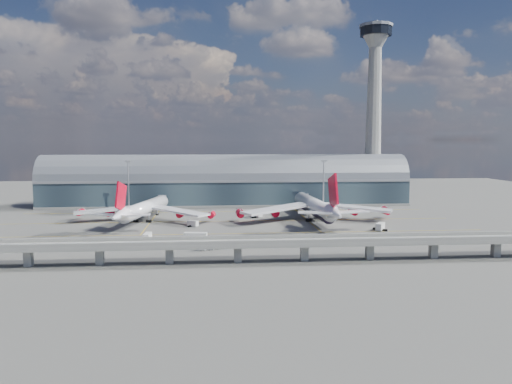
{
  "coord_description": "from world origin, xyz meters",
  "views": [
    {
      "loc": [
        -6.67,
        -199.84,
        36.13
      ],
      "look_at": [
        10.89,
        10.0,
        14.0
      ],
      "focal_mm": 35.0,
      "sensor_mm": 36.0,
      "label": 1
    }
  ],
  "objects": [
    {
      "name": "service_truck_1",
      "position": [
        -15.78,
        6.85,
        1.31
      ],
      "size": [
        4.84,
        4.24,
        2.59
      ],
      "rotation": [
        0.0,
        0.0,
        0.96
      ],
      "color": "silver",
      "rests_on": "ground"
    },
    {
      "name": "taxi_lines",
      "position": [
        0.0,
        22.11,
        0.01
      ],
      "size": [
        200.0,
        80.12,
        0.01
      ],
      "color": "gold",
      "rests_on": "ground"
    },
    {
      "name": "service_truck_3",
      "position": [
        59.21,
        -8.14,
        1.53
      ],
      "size": [
        5.3,
        6.49,
        2.99
      ],
      "rotation": [
        0.0,
        0.0,
        -0.56
      ],
      "color": "silver",
      "rests_on": "ground"
    },
    {
      "name": "airliner_left",
      "position": [
        -38.17,
        21.54,
        5.83
      ],
      "size": [
        63.22,
        66.58,
        20.42
      ],
      "rotation": [
        0.0,
        0.0,
        -0.21
      ],
      "color": "white",
      "rests_on": "ground"
    },
    {
      "name": "control_tower",
      "position": [
        85.0,
        83.0,
        51.64
      ],
      "size": [
        19.0,
        19.0,
        103.0
      ],
      "color": "gray",
      "rests_on": "ground"
    },
    {
      "name": "terminal",
      "position": [
        0.0,
        77.99,
        11.34
      ],
      "size": [
        200.0,
        30.0,
        28.0
      ],
      "color": "#212D37",
      "rests_on": "ground"
    },
    {
      "name": "floodlight_mast_left",
      "position": [
        -50.0,
        55.0,
        13.63
      ],
      "size": [
        3.0,
        0.7,
        25.7
      ],
      "color": "gray",
      "rests_on": "ground"
    },
    {
      "name": "cargo_train_1",
      "position": [
        54.2,
        -23.61,
        0.87
      ],
      "size": [
        7.51,
        1.93,
        1.66
      ],
      "rotation": [
        0.0,
        0.0,
        1.52
      ],
      "color": "gray",
      "rests_on": "ground"
    },
    {
      "name": "jet_bridge_right",
      "position": [
        41.66,
        51.18,
        5.18
      ],
      "size": [
        4.4,
        32.0,
        7.25
      ],
      "color": "gray",
      "rests_on": "ground"
    },
    {
      "name": "service_truck_4",
      "position": [
        45.21,
        26.05,
        1.58
      ],
      "size": [
        4.5,
        5.96,
        3.14
      ],
      "rotation": [
        0.0,
        0.0,
        -0.42
      ],
      "color": "silver",
      "rests_on": "ground"
    },
    {
      "name": "guideway",
      "position": [
        -0.0,
        -55.0,
        5.29
      ],
      "size": [
        220.0,
        8.5,
        7.2
      ],
      "color": "gray",
      "rests_on": "ground"
    },
    {
      "name": "cargo_train_0",
      "position": [
        -6.93,
        -37.47,
        0.97
      ],
      "size": [
        11.08,
        5.36,
        1.86
      ],
      "rotation": [
        0.0,
        0.0,
        1.23
      ],
      "color": "gray",
      "rests_on": "ground"
    },
    {
      "name": "jet_bridge_left",
      "position": [
        -34.22,
        53.12,
        5.18
      ],
      "size": [
        4.4,
        28.0,
        7.25
      ],
      "color": "gray",
      "rests_on": "ground"
    },
    {
      "name": "airliner_right",
      "position": [
        38.26,
        18.26,
        6.13
      ],
      "size": [
        71.24,
        74.46,
        23.63
      ],
      "rotation": [
        0.0,
        0.0,
        0.05
      ],
      "color": "white",
      "rests_on": "ground"
    },
    {
      "name": "floodlight_mast_right",
      "position": [
        50.0,
        55.0,
        13.63
      ],
      "size": [
        3.0,
        0.7,
        25.7
      ],
      "color": "gray",
      "rests_on": "ground"
    },
    {
      "name": "service_truck_0",
      "position": [
        -30.92,
        -20.6,
        1.37
      ],
      "size": [
        2.61,
        6.54,
        2.66
      ],
      "rotation": [
        0.0,
        0.0,
        -0.07
      ],
      "color": "silver",
      "rests_on": "ground"
    },
    {
      "name": "service_truck_5",
      "position": [
        12.81,
        29.94,
        1.56
      ],
      "size": [
        5.38,
        6.66,
        3.06
      ],
      "rotation": [
        0.0,
        0.0,
        0.55
      ],
      "color": "silver",
      "rests_on": "ground"
    },
    {
      "name": "service_truck_2",
      "position": [
        -13.62,
        -22.44,
        1.55
      ],
      "size": [
        8.44,
        3.42,
        2.97
      ],
      "rotation": [
        0.0,
        0.0,
        1.44
      ],
      "color": "silver",
      "rests_on": "ground"
    },
    {
      "name": "ground",
      "position": [
        0.0,
        0.0,
        0.0
      ],
      "size": [
        500.0,
        500.0,
        0.0
      ],
      "primitive_type": "plane",
      "color": "#474744",
      "rests_on": "ground"
    },
    {
      "name": "cargo_train_2",
      "position": [
        90.77,
        -25.84,
        0.89
      ],
      "size": [
        7.41,
        5.1,
        1.7
      ],
      "rotation": [
        0.0,
        0.0,
        1.06
      ],
      "color": "gray",
      "rests_on": "ground"
    }
  ]
}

